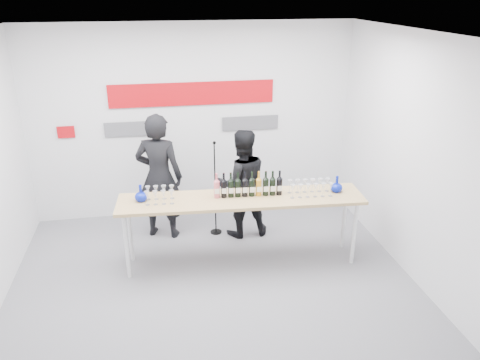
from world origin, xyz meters
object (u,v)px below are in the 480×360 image
object	(u,v)px
tasting_table	(241,203)
mic_stand	(216,206)
presenter_right	(242,184)
presenter_left	(159,177)

from	to	relation	value
tasting_table	mic_stand	size ratio (longest dim) A/B	2.19
mic_stand	presenter_right	bearing A→B (deg)	-35.49
tasting_table	presenter_left	xyz separation A→B (m)	(-1.02, 0.95, 0.06)
presenter_left	mic_stand	xyz separation A→B (m)	(0.79, -0.10, -0.48)
presenter_right	tasting_table	bearing A→B (deg)	75.86
tasting_table	mic_stand	world-z (taller)	mic_stand
tasting_table	presenter_right	size ratio (longest dim) A/B	1.97
presenter_left	mic_stand	bearing A→B (deg)	-168.15
presenter_left	mic_stand	world-z (taller)	presenter_left
tasting_table	mic_stand	bearing A→B (deg)	108.92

